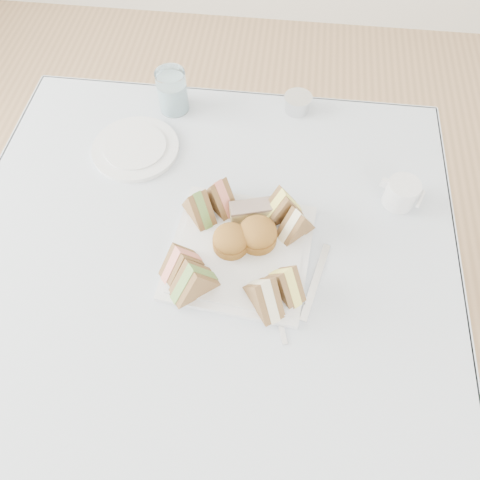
# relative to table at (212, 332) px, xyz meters

# --- Properties ---
(floor) EXTENTS (4.00, 4.00, 0.00)m
(floor) POSITION_rel_table_xyz_m (0.00, 0.00, -0.37)
(floor) COLOR #9E7751
(floor) RESTS_ON ground
(table) EXTENTS (0.90, 0.90, 0.74)m
(table) POSITION_rel_table_xyz_m (0.00, 0.00, 0.00)
(table) COLOR brown
(table) RESTS_ON floor
(tablecloth) EXTENTS (1.02, 1.02, 0.01)m
(tablecloth) POSITION_rel_table_xyz_m (0.00, 0.00, 0.37)
(tablecloth) COLOR silver
(tablecloth) RESTS_ON table
(serving_plate) EXTENTS (0.30, 0.30, 0.01)m
(serving_plate) POSITION_rel_table_xyz_m (0.07, 0.03, 0.38)
(serving_plate) COLOR silver
(serving_plate) RESTS_ON tablecloth
(sandwich_fl_a) EXTENTS (0.09, 0.09, 0.08)m
(sandwich_fl_a) POSITION_rel_table_xyz_m (-0.04, -0.02, 0.43)
(sandwich_fl_a) COLOR olive
(sandwich_fl_a) RESTS_ON serving_plate
(sandwich_fl_b) EXTENTS (0.10, 0.09, 0.08)m
(sandwich_fl_b) POSITION_rel_table_xyz_m (-0.00, -0.06, 0.43)
(sandwich_fl_b) COLOR olive
(sandwich_fl_b) RESTS_ON serving_plate
(sandwich_fr_a) EXTENTS (0.09, 0.09, 0.08)m
(sandwich_fr_a) POSITION_rel_table_xyz_m (0.17, -0.04, 0.43)
(sandwich_fr_a) COLOR olive
(sandwich_fr_a) RESTS_ON serving_plate
(sandwich_fr_b) EXTENTS (0.09, 0.10, 0.08)m
(sandwich_fr_b) POSITION_rel_table_xyz_m (0.13, -0.07, 0.43)
(sandwich_fr_b) COLOR olive
(sandwich_fr_b) RESTS_ON serving_plate
(sandwich_bl_a) EXTENTS (0.09, 0.09, 0.08)m
(sandwich_bl_a) POSITION_rel_table_xyz_m (-0.02, 0.11, 0.43)
(sandwich_bl_a) COLOR olive
(sandwich_bl_a) RESTS_ON serving_plate
(sandwich_bl_b) EXTENTS (0.09, 0.09, 0.08)m
(sandwich_bl_b) POSITION_rel_table_xyz_m (0.01, 0.14, 0.43)
(sandwich_bl_b) COLOR olive
(sandwich_bl_b) RESTS_ON serving_plate
(sandwich_br_a) EXTENTS (0.08, 0.08, 0.07)m
(sandwich_br_a) POSITION_rel_table_xyz_m (0.18, 0.09, 0.42)
(sandwich_br_a) COLOR olive
(sandwich_br_a) RESTS_ON serving_plate
(sandwich_br_b) EXTENTS (0.10, 0.08, 0.08)m
(sandwich_br_b) POSITION_rel_table_xyz_m (0.15, 0.13, 0.43)
(sandwich_br_b) COLOR olive
(sandwich_br_b) RESTS_ON serving_plate
(scone_left) EXTENTS (0.08, 0.08, 0.05)m
(scone_left) POSITION_rel_table_xyz_m (0.05, 0.04, 0.41)
(scone_left) COLOR #A16933
(scone_left) RESTS_ON serving_plate
(scone_right) EXTENTS (0.10, 0.10, 0.05)m
(scone_right) POSITION_rel_table_xyz_m (0.10, 0.06, 0.41)
(scone_right) COLOR #A16933
(scone_right) RESTS_ON serving_plate
(pastry_slice) EXTENTS (0.09, 0.06, 0.04)m
(pastry_slice) POSITION_rel_table_xyz_m (0.08, 0.12, 0.41)
(pastry_slice) COLOR #D1BF76
(pastry_slice) RESTS_ON serving_plate
(side_plate) EXTENTS (0.22, 0.22, 0.01)m
(side_plate) POSITION_rel_table_xyz_m (-0.20, 0.28, 0.38)
(side_plate) COLOR silver
(side_plate) RESTS_ON tablecloth
(water_glass) EXTENTS (0.09, 0.09, 0.11)m
(water_glass) POSITION_rel_table_xyz_m (-0.14, 0.43, 0.43)
(water_glass) COLOR white
(water_glass) RESTS_ON tablecloth
(tea_strainer) EXTENTS (0.08, 0.08, 0.04)m
(tea_strainer) POSITION_rel_table_xyz_m (0.16, 0.46, 0.40)
(tea_strainer) COLOR silver
(tea_strainer) RESTS_ON tablecloth
(knife) EXTENTS (0.06, 0.17, 0.00)m
(knife) POSITION_rel_table_xyz_m (0.22, -0.01, 0.38)
(knife) COLOR silver
(knife) RESTS_ON tablecloth
(fork) EXTENTS (0.06, 0.17, 0.00)m
(fork) POSITION_rel_table_xyz_m (0.15, -0.06, 0.38)
(fork) COLOR silver
(fork) RESTS_ON tablecloth
(creamer_jug) EXTENTS (0.09, 0.09, 0.06)m
(creamer_jug) POSITION_rel_table_xyz_m (0.39, 0.20, 0.41)
(creamer_jug) COLOR silver
(creamer_jug) RESTS_ON tablecloth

